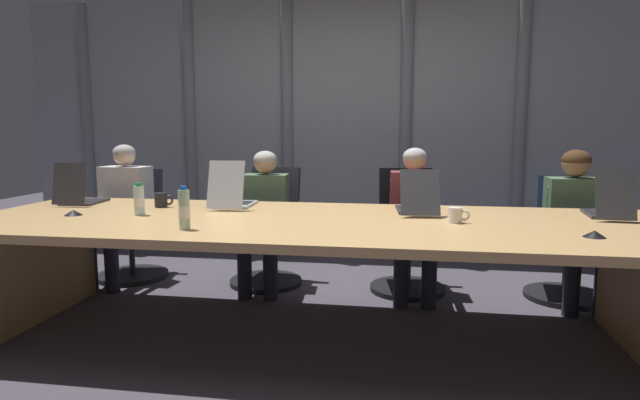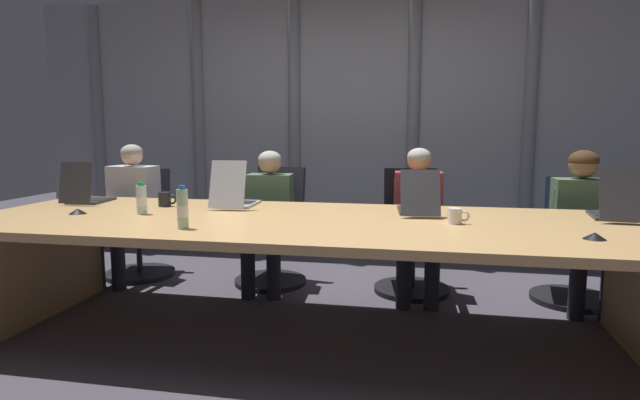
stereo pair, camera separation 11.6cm
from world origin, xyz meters
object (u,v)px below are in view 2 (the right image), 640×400
water_bottle_secondary (142,200)px  coffee_mug_near (165,199)px  conference_mic_middle (595,236)px  office_chair_left_end (141,236)px  office_chair_left_mid (273,240)px  person_left_mid (268,212)px  laptop_left_end (87,195)px  office_chair_right_mid (574,255)px  office_chair_center (412,246)px  laptop_center (418,205)px  person_center (418,214)px  water_bottle_primary (183,209)px  laptop_right_mid (613,209)px  laptop_left_mid (235,198)px  person_right_mid (584,218)px  coffee_mug_far (456,216)px  conference_mic_left_side (78,211)px  person_left_end (128,204)px

water_bottle_secondary → coffee_mug_near: size_ratio=1.53×
conference_mic_middle → office_chair_left_end: bearing=156.8°
office_chair_left_mid → person_left_mid: 0.32m
laptop_left_end → office_chair_right_mid: bearing=-82.5°
office_chair_center → conference_mic_middle: (0.91, -1.42, 0.41)m
laptop_center → conference_mic_middle: (0.87, -0.64, -0.04)m
person_left_mid → person_center: size_ratio=0.97×
laptop_left_end → water_bottle_primary: (1.15, -0.80, 0.05)m
laptop_right_mid → water_bottle_primary: 2.54m
person_left_mid → water_bottle_secondary: 1.14m
laptop_left_mid → office_chair_center: (1.22, 0.72, -0.45)m
office_chair_left_end → office_chair_left_mid: size_ratio=0.97×
person_right_mid → conference_mic_middle: 1.30m
coffee_mug_far → water_bottle_primary: bearing=-163.3°
office_chair_center → conference_mic_middle: size_ratio=8.85×
laptop_right_mid → office_chair_center: bearing=63.6°
person_right_mid → conference_mic_left_side: (-3.32, -1.06, 0.11)m
laptop_right_mid → laptop_left_mid: bearing=95.1°
laptop_left_mid → water_bottle_primary: laptop_left_mid is taller
laptop_left_end → office_chair_left_end: bearing=-2.8°
laptop_left_end → office_chair_right_mid: 3.67m
laptop_center → coffee_mug_near: size_ratio=3.52×
office_chair_left_mid → office_chair_right_mid: office_chair_left_mid is taller
office_chair_left_end → person_center: person_center is taller
laptop_right_mid → person_center: (-1.16, 0.61, -0.17)m
water_bottle_primary → water_bottle_secondary: bearing=139.6°
office_chair_left_end → person_center: (2.42, -0.16, 0.30)m
person_center → conference_mic_left_side: size_ratio=10.44×
laptop_right_mid → conference_mic_left_side: size_ratio=4.18×
office_chair_left_mid → laptop_right_mid: bearing=80.6°
laptop_center → person_center: 0.63m
office_chair_center → water_bottle_primary: bearing=-46.0°
office_chair_right_mid → person_center: person_center is taller
person_center → laptop_center: bearing=-2.2°
laptop_right_mid → office_chair_right_mid: (0.01, 0.77, -0.47)m
office_chair_center → conference_mic_middle: 1.73m
laptop_right_mid → office_chair_right_mid: 0.90m
coffee_mug_far → conference_mic_middle: bearing=-25.2°
coffee_mug_far → person_center: bearing=103.0°
person_left_mid → coffee_mug_near: person_left_mid is taller
conference_mic_left_side → office_chair_right_mid: bearing=20.1°
office_chair_center → conference_mic_middle: office_chair_center is taller
office_chair_left_end → person_left_end: size_ratio=0.81×
water_bottle_primary → person_left_end: bearing=130.3°
office_chair_left_end → office_chair_left_mid: office_chair_left_mid is taller
laptop_left_end → person_center: bearing=-80.6°
laptop_right_mid → coffee_mug_near: 2.91m
office_chair_left_mid → conference_mic_left_side: bearing=-29.1°
office_chair_left_end → coffee_mug_far: office_chair_left_end is taller
laptop_left_end → person_right_mid: size_ratio=0.35×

